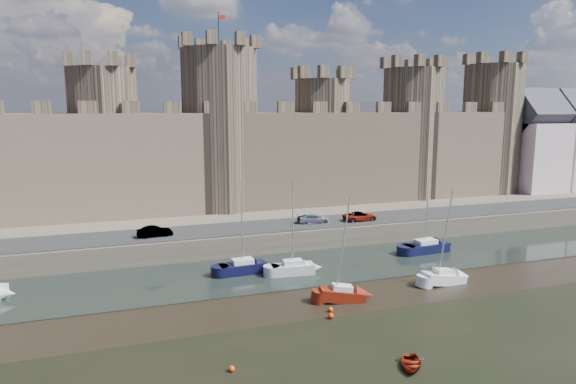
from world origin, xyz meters
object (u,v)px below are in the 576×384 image
car_2 (313,219)px  sailboat_5 (443,277)px  sailboat_3 (425,246)px  sailboat_2 (293,268)px  car_3 (360,216)px  sailboat_1 (243,267)px  sailboat_4 (342,294)px  car_1 (155,232)px

car_2 → sailboat_5: sailboat_5 is taller
sailboat_3 → sailboat_2: bearing=-176.1°
sailboat_2 → sailboat_3: 18.04m
car_2 → car_3: size_ratio=0.94×
sailboat_1 → sailboat_2: (4.86, -1.96, -0.00)m
sailboat_2 → sailboat_3: sailboat_3 is taller
car_3 → sailboat_4: bearing=147.8°
car_1 → sailboat_3: size_ratio=0.40×
sailboat_2 → sailboat_5: (13.28, -7.40, -0.09)m
car_3 → sailboat_1: (-18.04, -8.79, -2.34)m
sailboat_2 → car_2: bearing=64.5°
car_2 → sailboat_1: 15.29m
car_2 → car_3: 6.37m
car_2 → sailboat_2: sailboat_2 is taller
sailboat_2 → sailboat_3: bearing=13.6°
sailboat_1 → sailboat_2: 5.24m
car_3 → sailboat_1: bearing=114.4°
sailboat_5 → car_2: bearing=106.8°
sailboat_2 → sailboat_4: bearing=-72.5°
car_3 → sailboat_1: 20.20m
car_2 → sailboat_4: 20.66m
car_1 → sailboat_5: 32.09m
car_3 → sailboat_2: bearing=127.7°
car_3 → sailboat_4: (-11.37, -19.13, -2.41)m
car_1 → sailboat_5: bearing=-130.4°
sailboat_3 → sailboat_1: bearing=177.2°
car_3 → sailboat_2: (-13.18, -10.75, -2.34)m
sailboat_1 → sailboat_5: bearing=-30.5°
car_1 → car_3: bearing=-95.8°
sailboat_4 → car_1: bearing=139.9°
sailboat_2 → sailboat_4: (1.81, -8.38, -0.07)m
sailboat_5 → car_3: bearing=88.4°
sailboat_4 → sailboat_3: bearing=46.4°
car_1 → sailboat_4: (14.88, -19.13, -2.44)m
sailboat_3 → sailboat_5: sailboat_3 is taller
car_2 → sailboat_3: 14.34m
sailboat_5 → sailboat_2: bearing=148.9°
car_2 → sailboat_3: bearing=-123.7°
sailboat_4 → sailboat_5: size_ratio=1.01×
car_1 → sailboat_2: (13.07, -10.75, -2.37)m
car_1 → sailboat_1: 12.25m
sailboat_2 → car_1: bearing=145.9°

